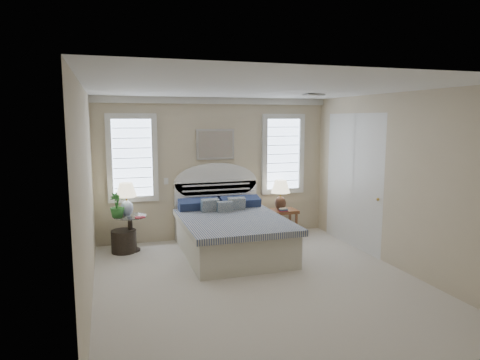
% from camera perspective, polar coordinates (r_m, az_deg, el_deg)
% --- Properties ---
extents(floor, '(4.50, 5.00, 0.01)m').
position_cam_1_polar(floor, '(6.25, 2.59, -13.45)').
color(floor, '#BDB4A2').
rests_on(floor, ground).
extents(ceiling, '(4.50, 5.00, 0.01)m').
position_cam_1_polar(ceiling, '(5.83, 2.76, 12.07)').
color(ceiling, silver).
rests_on(ceiling, wall_back).
extents(wall_back, '(4.50, 0.02, 2.70)m').
position_cam_1_polar(wall_back, '(8.26, -3.33, 1.52)').
color(wall_back, '#BFAF8F').
rests_on(wall_back, floor).
extents(wall_left, '(0.02, 5.00, 2.70)m').
position_cam_1_polar(wall_left, '(5.54, -19.75, -2.21)').
color(wall_left, '#BFAF8F').
rests_on(wall_left, floor).
extents(wall_right, '(0.02, 5.00, 2.70)m').
position_cam_1_polar(wall_right, '(6.99, 20.26, -0.18)').
color(wall_right, '#BFAF8F').
rests_on(wall_right, floor).
extents(crown_molding, '(4.50, 0.08, 0.12)m').
position_cam_1_polar(crown_molding, '(8.17, -3.33, 10.51)').
color(crown_molding, silver).
rests_on(crown_molding, wall_back).
extents(hvac_vent, '(0.30, 0.20, 0.02)m').
position_cam_1_polar(hvac_vent, '(7.04, 9.81, 11.12)').
color(hvac_vent, '#B2B2B2').
rests_on(hvac_vent, ceiling).
extents(switch_plate, '(0.08, 0.01, 0.12)m').
position_cam_1_polar(switch_plate, '(8.09, -9.82, -0.15)').
color(switch_plate, silver).
rests_on(switch_plate, wall_back).
extents(window_left, '(0.90, 0.06, 1.60)m').
position_cam_1_polar(window_left, '(7.98, -14.17, 2.86)').
color(window_left, '#C6DCFB').
rests_on(window_left, wall_back).
extents(window_right, '(0.90, 0.06, 1.60)m').
position_cam_1_polar(window_right, '(8.67, 5.72, 3.47)').
color(window_right, '#C6DCFB').
rests_on(window_right, wall_back).
extents(painting, '(0.74, 0.04, 0.58)m').
position_cam_1_polar(painting, '(8.18, -3.29, 4.76)').
color(painting, silver).
rests_on(painting, wall_back).
extents(closet_door, '(0.02, 1.80, 2.40)m').
position_cam_1_polar(closet_door, '(7.97, 14.83, -0.07)').
color(closet_door, silver).
rests_on(closet_door, floor).
extents(bed, '(1.72, 2.28, 1.47)m').
position_cam_1_polar(bed, '(7.45, -1.28, -6.75)').
color(bed, beige).
rests_on(bed, floor).
extents(side_table_left, '(0.56, 0.56, 0.63)m').
position_cam_1_polar(side_table_left, '(7.75, -14.41, -6.42)').
color(side_table_left, black).
rests_on(side_table_left, floor).
extents(nightstand_right, '(0.50, 0.40, 0.53)m').
position_cam_1_polar(nightstand_right, '(8.51, 5.86, -4.90)').
color(nightstand_right, brown).
rests_on(nightstand_right, floor).
extents(floor_pot, '(0.54, 0.54, 0.39)m').
position_cam_1_polar(floor_pot, '(7.77, -15.22, -7.88)').
color(floor_pot, black).
rests_on(floor_pot, floor).
extents(lamp_left, '(0.40, 0.40, 0.58)m').
position_cam_1_polar(lamp_left, '(7.67, -14.91, -2.01)').
color(lamp_left, silver).
rests_on(lamp_left, side_table_left).
extents(lamp_right, '(0.40, 0.40, 0.60)m').
position_cam_1_polar(lamp_right, '(8.38, 5.43, -1.56)').
color(lamp_right, black).
rests_on(lamp_right, nightstand_right).
extents(potted_plant, '(0.25, 0.25, 0.42)m').
position_cam_1_polar(potted_plant, '(7.59, -16.07, -3.26)').
color(potted_plant, '#306829').
rests_on(potted_plant, side_table_left).
extents(books_left, '(0.17, 0.13, 0.02)m').
position_cam_1_polar(books_left, '(7.50, -13.18, -4.86)').
color(books_left, maroon).
rests_on(books_left, side_table_left).
extents(books_right, '(0.17, 0.13, 0.07)m').
position_cam_1_polar(books_right, '(8.32, 5.80, -3.98)').
color(books_right, maroon).
rests_on(books_right, nightstand_right).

